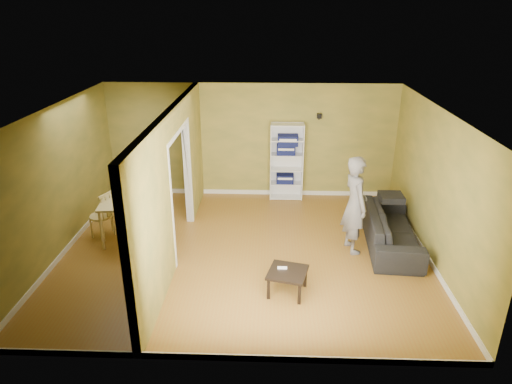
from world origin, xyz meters
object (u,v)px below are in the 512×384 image
(person, at_px, (356,197))
(chair_near, at_px, (132,233))
(coffee_table, at_px, (288,274))
(bookshelf, at_px, (287,161))
(chair_left, at_px, (101,215))
(sofa, at_px, (392,224))
(chair_far, at_px, (149,206))
(dining_table, at_px, (136,205))

(person, bearing_deg, chair_near, 81.34)
(person, bearing_deg, coffee_table, 124.82)
(bookshelf, height_order, chair_left, bookshelf)
(coffee_table, xyz_separation_m, chair_left, (-3.50, 1.72, 0.14))
(person, distance_m, chair_left, 4.76)
(chair_left, bearing_deg, bookshelf, 142.70)
(sofa, height_order, chair_far, chair_far)
(bookshelf, distance_m, coffee_table, 3.87)
(chair_near, bearing_deg, dining_table, 101.14)
(bookshelf, height_order, coffee_table, bookshelf)
(chair_near, bearing_deg, bookshelf, 48.80)
(bookshelf, relative_size, chair_far, 1.96)
(coffee_table, bearing_deg, person, 49.15)
(sofa, bearing_deg, person, 110.12)
(person, xyz_separation_m, bookshelf, (-1.15, 2.43, -0.17))
(sofa, height_order, person, person)
(sofa, bearing_deg, chair_far, 86.88)
(sofa, distance_m, coffee_table, 2.54)
(coffee_table, relative_size, chair_near, 0.63)
(person, xyz_separation_m, coffee_table, (-1.21, -1.40, -0.73))
(dining_table, height_order, chair_left, chair_left)
(sofa, xyz_separation_m, person, (-0.75, -0.21, 0.63))
(bookshelf, relative_size, chair_left, 1.89)
(bookshelf, distance_m, chair_far, 3.24)
(chair_near, bearing_deg, chair_far, 94.25)
(chair_far, bearing_deg, sofa, 168.87)
(chair_far, bearing_deg, coffee_table, 136.98)
(sofa, height_order, dining_table, sofa)
(person, height_order, chair_left, person)
(chair_far, bearing_deg, chair_left, 28.30)
(person, xyz_separation_m, chair_near, (-3.91, -0.39, -0.60))
(chair_near, xyz_separation_m, chair_far, (-0.02, 1.20, -0.00))
(sofa, bearing_deg, bookshelf, 44.77)
(sofa, bearing_deg, chair_near, 101.56)
(coffee_table, relative_size, chair_far, 0.64)
(dining_table, height_order, chair_far, chair_far)
(sofa, height_order, chair_near, chair_near)
(dining_table, bearing_deg, bookshelf, 37.29)
(chair_far, bearing_deg, bookshelf, -153.73)
(coffee_table, bearing_deg, chair_near, 159.39)
(bookshelf, bearing_deg, chair_near, -134.46)
(chair_left, relative_size, chair_near, 1.03)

